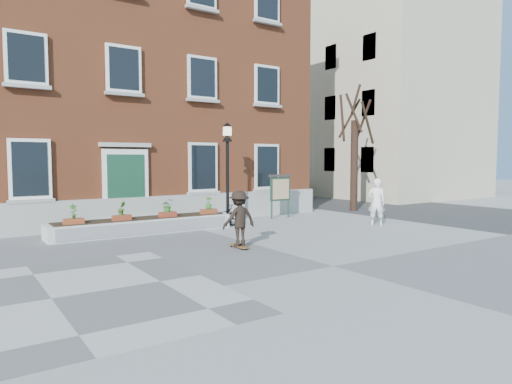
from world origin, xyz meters
TOP-DOWN VIEW (x-y plane):
  - ground at (0.00, 0.00)m, footprint 100.00×100.00m
  - checker_patch at (-6.00, 1.00)m, footprint 6.00×6.00m
  - bicycle at (0.94, 7.06)m, footprint 1.67×0.89m
  - parked_car at (11.35, 16.56)m, footprint 2.51×4.34m
  - bystander at (6.01, 3.95)m, footprint 0.77×0.77m
  - brick_building at (-2.00, 13.98)m, footprint 18.40×10.85m
  - planter_assembly at (-1.99, 7.18)m, footprint 6.20×1.12m
  - bare_tree at (9.01, 8.01)m, footprint 1.83×1.83m
  - side_street at (17.99, 19.78)m, footprint 15.20×36.00m
  - lamp_post at (1.50, 7.45)m, footprint 0.40×0.40m
  - notice_board at (4.29, 7.76)m, footprint 1.10×0.16m
  - skateboarder at (-0.68, 3.11)m, footprint 1.02×0.78m

SIDE VIEW (x-z plane):
  - ground at x=0.00m, z-range 0.00..0.00m
  - checker_patch at x=-6.00m, z-range 0.00..0.01m
  - planter_assembly at x=-1.99m, z-range -0.27..0.88m
  - bicycle at x=0.94m, z-range 0.00..0.83m
  - parked_car at x=11.35m, z-range 0.00..1.35m
  - skateboarder at x=-0.68m, z-range 0.03..1.67m
  - bystander at x=6.01m, z-range 0.00..1.80m
  - notice_board at x=4.29m, z-range 0.33..2.20m
  - lamp_post at x=1.50m, z-range 0.57..4.50m
  - bare_tree at x=9.01m, z-range -0.29..5.87m
  - brick_building at x=-2.00m, z-range 0.00..12.60m
  - side_street at x=17.99m, z-range -0.23..14.27m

